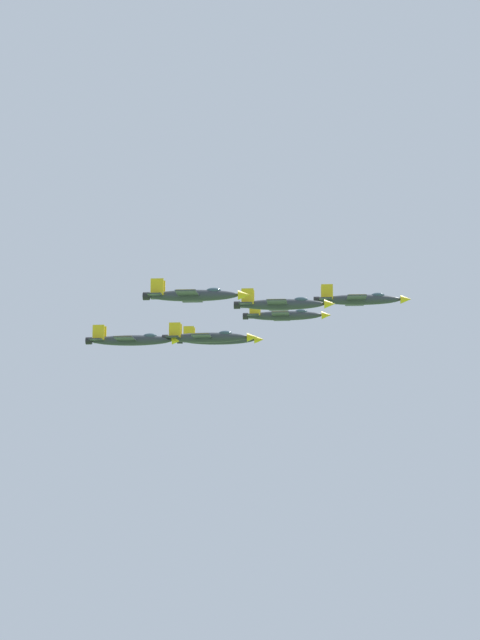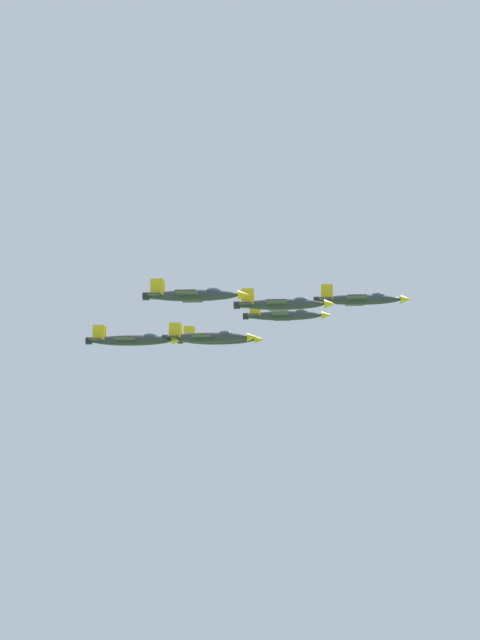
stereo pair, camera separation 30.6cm
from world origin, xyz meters
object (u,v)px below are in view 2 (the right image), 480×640
(jet_left_wingman, at_px, (285,315))
(jet_left_outer, at_px, (219,340))
(jet_lead, at_px, (360,299))
(jet_right_wingman, at_px, (282,304))
(jet_slot_rear, at_px, (208,337))
(jet_trailing, at_px, (132,340))
(jet_right_outer, at_px, (194,295))

(jet_left_wingman, xyz_separation_m, jet_left_outer, (-17.19, 6.38, -2.94))
(jet_lead, distance_m, jet_right_wingman, 18.55)
(jet_left_outer, bearing_deg, jet_left_wingman, -39.63)
(jet_right_wingman, xyz_separation_m, jet_slot_rear, (-17.19, 6.37, -3.90))
(jet_left_outer, distance_m, jet_trailing, 27.75)
(jet_right_wingman, bearing_deg, jet_trailing, 157.84)
(jet_lead, bearing_deg, jet_trailing, 179.71)
(jet_right_outer, bearing_deg, jet_trailing, 120.93)
(jet_lead, distance_m, jet_left_wingman, 18.35)
(jet_left_outer, bearing_deg, jet_right_outer, -89.27)
(jet_left_wingman, height_order, jet_right_outer, jet_left_wingman)
(jet_lead, bearing_deg, jet_left_outer, 139.35)
(jet_lead, xyz_separation_m, jet_trailing, (-39.37, -14.34, -7.12))
(jet_trailing, bearing_deg, jet_right_wingman, -22.71)
(jet_lead, xyz_separation_m, jet_right_wingman, (-9.06, -15.94, -2.85))
(jet_left_wingman, distance_m, jet_right_outer, 38.34)
(jet_right_wingman, distance_m, jet_right_outer, 18.34)
(jet_slot_rear, bearing_deg, jet_lead, 1.09)
(jet_right_wingman, bearing_deg, jet_left_wingman, 90.87)
(jet_left_outer, height_order, jet_slot_rear, jet_left_outer)
(jet_right_outer, relative_size, jet_trailing, 0.96)
(jet_left_wingman, height_order, jet_slot_rear, jet_left_wingman)
(jet_slot_rear, distance_m, jet_trailing, 13.97)
(jet_left_wingman, distance_m, jet_left_outer, 18.56)
(jet_right_wingman, relative_size, jet_trailing, 0.97)
(jet_left_wingman, bearing_deg, jet_lead, -39.50)
(jet_lead, relative_size, jet_slot_rear, 1.00)
(jet_left_wingman, relative_size, jet_slot_rear, 0.98)
(jet_lead, bearing_deg, jet_left_wingman, 139.35)
(jet_right_outer, bearing_deg, jet_lead, 40.83)
(jet_right_wingman, bearing_deg, jet_slot_rear, 140.51)
(jet_lead, height_order, jet_slot_rear, jet_lead)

